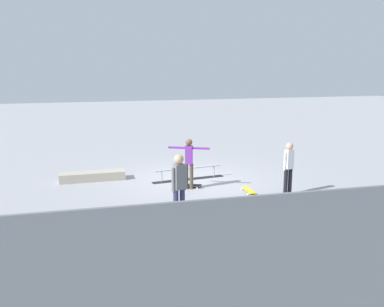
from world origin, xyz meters
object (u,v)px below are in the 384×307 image
at_px(skate_ledge, 92,176).
at_px(skateboard_main, 189,185).
at_px(loose_skateboard_yellow, 248,190).
at_px(trash_bin, 317,228).
at_px(bystander_white_shirt, 289,165).
at_px(grind_rail, 188,174).
at_px(skater_main, 189,160).
at_px(bystander_grey_shirt, 179,185).

bearing_deg(skate_ledge, skateboard_main, 151.97).
xyz_separation_m(loose_skateboard_yellow, trash_bin, (-0.02, 3.95, 0.33)).
bearing_deg(bystander_white_shirt, grind_rail, 126.18).
height_order(loose_skateboard_yellow, trash_bin, trash_bin).
distance_m(skate_ledge, skateboard_main, 3.33).
bearing_deg(skateboard_main, grind_rail, -82.75).
bearing_deg(loose_skateboard_yellow, bystander_white_shirt, -113.85).
relative_size(grind_rail, skate_ledge, 1.18).
bearing_deg(skateboard_main, trash_bin, 128.73).
bearing_deg(bystander_white_shirt, trash_bin, -117.42).
height_order(skateboard_main, trash_bin, trash_bin).
height_order(skater_main, loose_skateboard_yellow, skater_main).
distance_m(loose_skateboard_yellow, trash_bin, 3.97).
height_order(grind_rail, bystander_grey_shirt, bystander_grey_shirt).
bearing_deg(skater_main, skateboard_main, -79.10).
height_order(grind_rail, bystander_white_shirt, bystander_white_shirt).
bearing_deg(trash_bin, skateboard_main, -71.25).
distance_m(grind_rail, bystander_white_shirt, 3.47).
height_order(grind_rail, trash_bin, trash_bin).
relative_size(skateboard_main, bystander_grey_shirt, 0.47).
distance_m(skater_main, bystander_white_shirt, 3.00).
distance_m(skate_ledge, trash_bin, 7.91).
bearing_deg(bystander_white_shirt, skater_main, 144.07).
bearing_deg(trash_bin, grind_rail, -75.91).
distance_m(grind_rail, bystander_grey_shirt, 4.05).
relative_size(grind_rail, loose_skateboard_yellow, 3.15).
relative_size(skateboard_main, loose_skateboard_yellow, 1.02).
bearing_deg(loose_skateboard_yellow, skater_main, 65.72).
xyz_separation_m(skateboard_main, trash_bin, (-1.66, 4.88, 0.33)).
xyz_separation_m(skater_main, skateboard_main, (-0.03, -0.14, -0.85)).
bearing_deg(grind_rail, skater_main, 69.32).
distance_m(skateboard_main, bystander_grey_shirt, 3.18).
relative_size(skate_ledge, bystander_white_shirt, 1.35).
bearing_deg(bystander_grey_shirt, grind_rail, -121.03).
height_order(skate_ledge, trash_bin, trash_bin).
relative_size(skateboard_main, trash_bin, 1.01).
height_order(bystander_white_shirt, loose_skateboard_yellow, bystander_white_shirt).
bearing_deg(skate_ledge, grind_rail, 168.19).
bearing_deg(skate_ledge, bystander_grey_shirt, 114.14).
bearing_deg(loose_skateboard_yellow, bystander_grey_shirt, 128.45).
height_order(bystander_grey_shirt, loose_skateboard_yellow, bystander_grey_shirt).
relative_size(grind_rail, bystander_white_shirt, 1.60).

